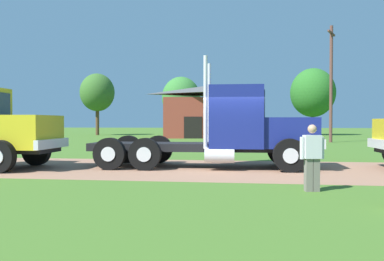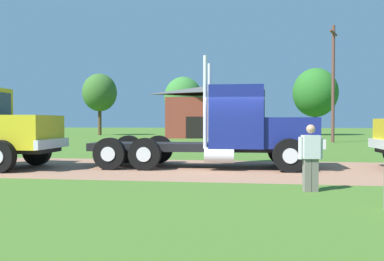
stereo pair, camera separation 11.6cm
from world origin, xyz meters
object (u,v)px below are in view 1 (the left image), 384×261
shed_building (205,113)px  utility_pole_near (331,81)px  truck_foreground_white (235,130)px  visitor_standing_near (312,156)px

shed_building → utility_pole_near: bearing=-37.4°
truck_foreground_white → utility_pole_near: (7.33, 19.22, 3.64)m
truck_foreground_white → utility_pole_near: utility_pole_near is taller
shed_building → utility_pole_near: 14.32m
truck_foreground_white → visitor_standing_near: bearing=-67.6°
truck_foreground_white → visitor_standing_near: size_ratio=5.20×
visitor_standing_near → utility_pole_near: (5.37, 23.97, 4.15)m
utility_pole_near → visitor_standing_near: bearing=-102.6°
shed_building → truck_foreground_white: bearing=-82.0°
truck_foreground_white → shed_building: 28.09m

